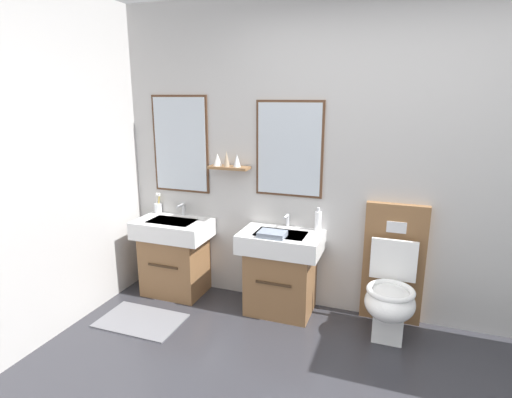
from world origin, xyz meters
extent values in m
cube|color=#B7B5B2|center=(0.00, 1.65, 1.31)|extent=(4.85, 0.12, 2.62)
cube|color=#4C301E|center=(-1.81, 1.59, 1.39)|extent=(0.56, 0.02, 0.89)
cube|color=silver|center=(-1.81, 1.58, 1.39)|extent=(0.52, 0.01, 0.85)
cube|color=#4C301E|center=(-0.77, 1.59, 1.39)|extent=(0.58, 0.02, 0.80)
cube|color=silver|center=(-0.77, 1.58, 1.39)|extent=(0.54, 0.01, 0.76)
cube|color=brown|center=(-1.29, 1.51, 1.21)|extent=(0.36, 0.14, 0.02)
cone|color=white|center=(-1.40, 1.51, 1.28)|extent=(0.07, 0.07, 0.11)
cone|color=gray|center=(-1.31, 1.50, 1.29)|extent=(0.06, 0.06, 0.14)
cone|color=silver|center=(-1.22, 1.51, 1.28)|extent=(0.06, 0.06, 0.11)
cube|color=slate|center=(-1.81, 0.82, 0.01)|extent=(0.68, 0.44, 0.01)
cube|color=brown|center=(-1.81, 1.40, 0.28)|extent=(0.54, 0.43, 0.56)
cube|color=#3B2919|center=(-1.81, 1.18, 0.34)|extent=(0.30, 0.01, 0.02)
cube|color=white|center=(-1.81, 1.40, 0.63)|extent=(0.68, 0.46, 0.16)
cube|color=silver|center=(-1.81, 1.37, 0.70)|extent=(0.42, 0.26, 0.03)
cylinder|color=silver|center=(-1.81, 1.58, 0.77)|extent=(0.03, 0.03, 0.11)
cylinder|color=silver|center=(-1.81, 1.53, 0.82)|extent=(0.02, 0.11, 0.02)
cube|color=brown|center=(-0.77, 1.40, 0.28)|extent=(0.54, 0.43, 0.56)
cube|color=#3B2919|center=(-0.77, 1.18, 0.34)|extent=(0.30, 0.01, 0.02)
cube|color=white|center=(-0.77, 1.40, 0.63)|extent=(0.68, 0.46, 0.16)
cube|color=silver|center=(-0.77, 1.37, 0.70)|extent=(0.42, 0.26, 0.03)
cylinder|color=silver|center=(-0.77, 1.58, 0.77)|extent=(0.03, 0.03, 0.11)
cylinder|color=silver|center=(-0.77, 1.53, 0.82)|extent=(0.02, 0.11, 0.02)
cube|color=brown|center=(0.13, 1.58, 0.50)|extent=(0.48, 0.10, 1.00)
cube|color=silver|center=(0.13, 1.52, 0.82)|extent=(0.15, 0.01, 0.09)
cube|color=white|center=(0.13, 1.31, 0.17)|extent=(0.22, 0.30, 0.34)
ellipsoid|color=white|center=(0.13, 1.23, 0.32)|extent=(0.37, 0.46, 0.24)
torus|color=white|center=(0.13, 1.23, 0.42)|extent=(0.35, 0.35, 0.04)
cube|color=white|center=(0.13, 1.45, 0.57)|extent=(0.35, 0.03, 0.33)
cylinder|color=silver|center=(-2.07, 1.55, 0.76)|extent=(0.07, 0.07, 0.09)
cylinder|color=yellow|center=(-2.06, 1.56, 0.82)|extent=(0.03, 0.02, 0.17)
cube|color=white|center=(-2.05, 1.55, 0.90)|extent=(0.02, 0.02, 0.03)
cylinder|color=white|center=(-2.09, 1.55, 0.82)|extent=(0.03, 0.02, 0.16)
cube|color=white|center=(-2.07, 1.55, 0.90)|extent=(0.02, 0.02, 0.03)
cylinder|color=white|center=(-0.50, 1.56, 0.80)|extent=(0.06, 0.06, 0.16)
cylinder|color=silver|center=(-0.50, 1.56, 0.89)|extent=(0.02, 0.02, 0.04)
cube|color=gray|center=(-0.81, 1.27, 0.74)|extent=(0.22, 0.16, 0.04)
camera|label=1|loc=(0.14, -1.73, 1.82)|focal=28.79mm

